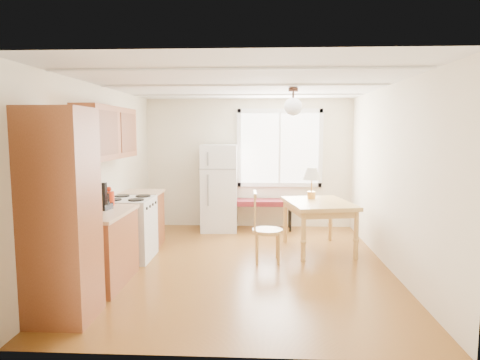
# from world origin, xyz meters

# --- Properties ---
(room_shell) EXTENTS (4.60, 5.60, 2.62)m
(room_shell) POSITION_xyz_m (0.00, 0.00, 1.25)
(room_shell) COLOR brown
(room_shell) RESTS_ON ground
(kitchen_run) EXTENTS (0.65, 3.40, 2.20)m
(kitchen_run) POSITION_xyz_m (-1.72, -0.63, 0.84)
(kitchen_run) COLOR brown
(kitchen_run) RESTS_ON ground
(window_unit) EXTENTS (1.64, 0.05, 1.51)m
(window_unit) POSITION_xyz_m (0.60, 2.47, 1.55)
(window_unit) COLOR white
(window_unit) RESTS_ON room_shell
(pendant_light) EXTENTS (0.26, 0.26, 0.40)m
(pendant_light) POSITION_xyz_m (0.70, 0.40, 2.24)
(pendant_light) COLOR #301D15
(pendant_light) RESTS_ON room_shell
(refrigerator) EXTENTS (0.70, 0.71, 1.62)m
(refrigerator) POSITION_xyz_m (-0.55, 2.12, 0.81)
(refrigerator) COLOR white
(refrigerator) RESTS_ON ground
(bench) EXTENTS (1.24, 0.47, 0.57)m
(bench) POSITION_xyz_m (0.28, 2.22, 0.51)
(bench) COLOR #58151B
(bench) RESTS_ON ground
(dining_table) EXTENTS (1.14, 1.39, 0.78)m
(dining_table) POSITION_xyz_m (1.15, 0.80, 0.67)
(dining_table) COLOR #B78A46
(dining_table) RESTS_ON ground
(chair) EXTENTS (0.44, 0.44, 1.00)m
(chair) POSITION_xyz_m (0.25, 0.15, 0.58)
(chair) COLOR #B78A46
(chair) RESTS_ON ground
(table_lamp) EXTENTS (0.29, 0.29, 0.51)m
(table_lamp) POSITION_xyz_m (1.07, 1.10, 1.14)
(table_lamp) COLOR #C28B3E
(table_lamp) RESTS_ON dining_table
(coffee_maker) EXTENTS (0.20, 0.25, 0.35)m
(coffee_maker) POSITION_xyz_m (-1.72, -0.72, 1.03)
(coffee_maker) COLOR black
(coffee_maker) RESTS_ON kitchen_run
(kettle) EXTENTS (0.13, 0.13, 0.25)m
(kettle) POSITION_xyz_m (-1.74, -0.40, 1.00)
(kettle) COLOR red
(kettle) RESTS_ON kitchen_run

